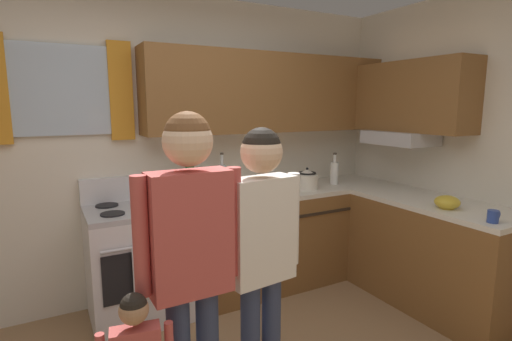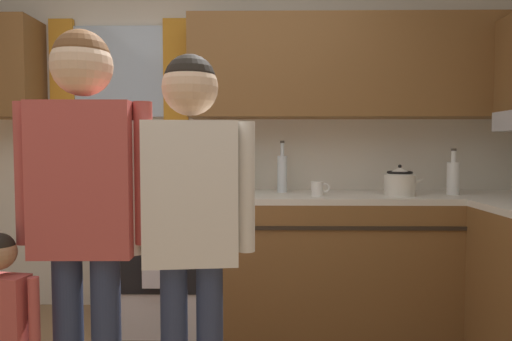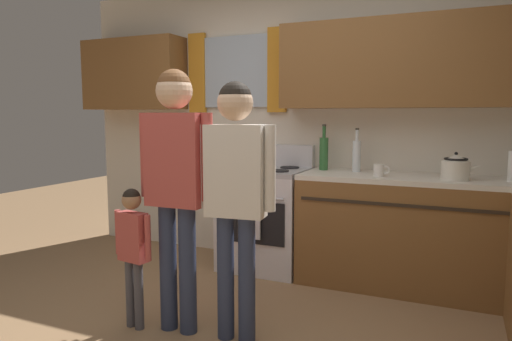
{
  "view_description": "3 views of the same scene",
  "coord_description": "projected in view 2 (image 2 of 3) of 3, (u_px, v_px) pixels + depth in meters",
  "views": [
    {
      "loc": [
        -0.8,
        -1.48,
        1.67
      ],
      "look_at": [
        0.46,
        0.84,
        1.23
      ],
      "focal_mm": 27.5,
      "sensor_mm": 36.0,
      "label": 1
    },
    {
      "loc": [
        0.42,
        -1.45,
        1.22
      ],
      "look_at": [
        0.39,
        0.57,
        1.11
      ],
      "focal_mm": 30.63,
      "sensor_mm": 36.0,
      "label": 2
    },
    {
      "loc": [
        1.37,
        -2.26,
        1.38
      ],
      "look_at": [
        0.15,
        0.5,
        1.02
      ],
      "focal_mm": 32.8,
      "sensor_mm": 36.0,
      "label": 3
    }
  ],
  "objects": [
    {
      "name": "stovetop_kettle",
      "position": [
        400.0,
        181.0,
        2.89
      ],
      "size": [
        0.27,
        0.2,
        0.21
      ],
      "color": "silver",
      "rests_on": "kitchen_counter_run"
    },
    {
      "name": "stove_oven",
      "position": [
        170.0,
        255.0,
        3.04
      ],
      "size": [
        0.72,
        0.67,
        1.1
      ],
      "color": "silver",
      "rests_on": "ground"
    },
    {
      "name": "bottle_milk_white",
      "position": [
        453.0,
        177.0,
        2.95
      ],
      "size": [
        0.08,
        0.08,
        0.31
      ],
      "color": "white",
      "rests_on": "kitchen_counter_run"
    },
    {
      "name": "mug_ceramic_white",
      "position": [
        318.0,
        189.0,
        2.88
      ],
      "size": [
        0.13,
        0.08,
        0.09
      ],
      "color": "white",
      "rests_on": "kitchen_counter_run"
    },
    {
      "name": "small_child",
      "position": [
        1.0,
        327.0,
        1.57
      ],
      "size": [
        0.31,
        0.12,
        0.91
      ],
      "color": "#4C4C56",
      "rests_on": "ground"
    },
    {
      "name": "back_wall_unit",
      "position": [
        216.0,
        110.0,
        3.26
      ],
      "size": [
        4.6,
        0.42,
        2.6
      ],
      "color": "silver",
      "rests_on": "ground"
    },
    {
      "name": "adult_holding_child",
      "position": [
        85.0,
        196.0,
        1.63
      ],
      "size": [
        0.51,
        0.22,
        1.65
      ],
      "color": "#2D3856",
      "rests_on": "ground"
    },
    {
      "name": "bottle_wine_green",
      "position": [
        242.0,
        171.0,
        3.13
      ],
      "size": [
        0.08,
        0.08,
        0.39
      ],
      "color": "#2D6633",
      "rests_on": "kitchen_counter_run"
    },
    {
      "name": "adult_in_plaid",
      "position": [
        191.0,
        208.0,
        1.67
      ],
      "size": [
        0.49,
        0.21,
        1.57
      ],
      "color": "#2D3856",
      "rests_on": "ground"
    },
    {
      "name": "bottle_tall_clear",
      "position": [
        282.0,
        173.0,
        3.1
      ],
      "size": [
        0.07,
        0.07,
        0.37
      ],
      "color": "silver",
      "rests_on": "kitchen_counter_run"
    },
    {
      "name": "kitchen_counter_run",
      "position": [
        446.0,
        275.0,
        2.63
      ],
      "size": [
        2.14,
        1.99,
        0.9
      ],
      "color": "brown",
      "rests_on": "ground"
    }
  ]
}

